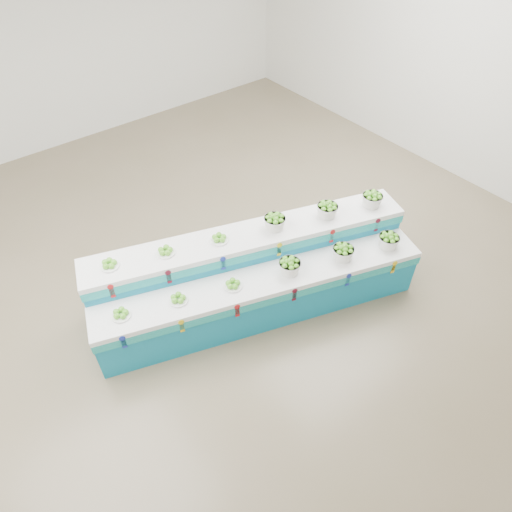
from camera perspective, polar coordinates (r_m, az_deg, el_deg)
name	(u,v)px	position (r m, az deg, el deg)	size (l,w,h in m)	color
ground	(215,277)	(6.68, -5.05, -2.55)	(10.00, 10.00, 0.00)	#706348
back_wall	(47,37)	(9.70, -24.45, 23.47)	(10.00, 10.00, 0.00)	silver
display_stand	(256,276)	(5.96, 0.00, -2.50)	(4.22, 1.09, 1.02)	#127DA3
plate_lower_left	(121,313)	(5.43, -16.44, -6.84)	(0.23, 0.23, 0.10)	white
plate_lower_mid	(178,298)	(5.44, -9.63, -5.20)	(0.23, 0.23, 0.10)	white
plate_lower_right	(233,284)	(5.52, -2.88, -3.48)	(0.23, 0.23, 0.10)	white
basket_lower_left	(290,266)	(5.66, 4.19, -1.24)	(0.28, 0.28, 0.21)	silver
basket_lower_mid	(343,252)	(5.93, 10.75, 0.48)	(0.28, 0.28, 0.21)	silver
basket_lower_right	(389,240)	(6.23, 16.12, 1.89)	(0.28, 0.28, 0.21)	silver
plate_upper_left	(109,264)	(5.59, -17.76, -0.93)	(0.23, 0.23, 0.10)	white
plate_upper_mid	(165,251)	(5.59, -11.17, 0.66)	(0.23, 0.23, 0.10)	white
plate_upper_right	(219,238)	(5.67, -4.59, 2.24)	(0.23, 0.23, 0.10)	white
basket_upper_left	(275,222)	(5.81, 2.34, 4.28)	(0.28, 0.28, 0.21)	silver
basket_upper_mid	(327,209)	(6.07, 8.83, 5.73)	(0.28, 0.28, 0.21)	silver
basket_upper_right	(372,199)	(6.37, 14.21, 6.87)	(0.28, 0.28, 0.21)	silver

